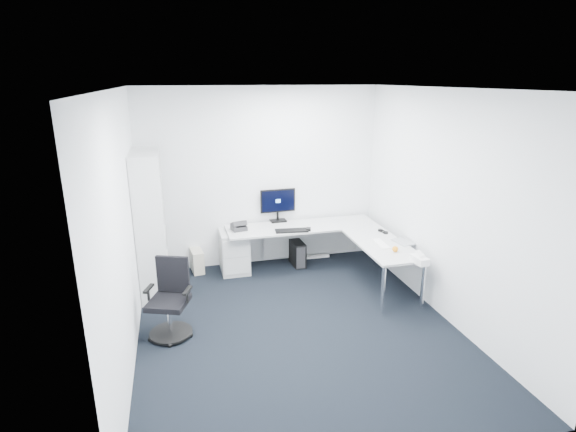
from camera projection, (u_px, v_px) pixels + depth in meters
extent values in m
plane|color=black|center=(298.00, 328.00, 5.24)|extent=(4.20, 4.20, 0.00)
plane|color=white|center=(300.00, 88.00, 4.45)|extent=(4.20, 4.20, 0.00)
cube|color=white|center=(261.00, 178.00, 6.79)|extent=(3.60, 0.02, 2.70)
cube|color=white|center=(387.00, 312.00, 2.90)|extent=(3.60, 0.02, 2.70)
cube|color=white|center=(123.00, 232.00, 4.42)|extent=(0.02, 4.20, 2.70)
cube|color=white|center=(446.00, 207.00, 5.27)|extent=(0.02, 4.20, 2.70)
cube|color=#B3B6B6|center=(234.00, 251.00, 6.71)|extent=(0.41, 0.51, 0.63)
cube|color=black|center=(297.00, 253.00, 6.98)|extent=(0.19, 0.39, 0.38)
cube|color=#B9B49D|center=(197.00, 261.00, 6.75)|extent=(0.20, 0.37, 0.34)
cube|color=white|center=(318.00, 256.00, 7.30)|extent=(0.38, 0.07, 0.04)
cube|color=black|center=(292.00, 231.00, 6.52)|extent=(0.49, 0.22, 0.02)
cube|color=black|center=(309.00, 229.00, 6.56)|extent=(0.09, 0.12, 0.03)
cube|color=white|center=(381.00, 244.00, 6.02)|extent=(0.13, 0.38, 0.01)
sphere|color=orange|center=(395.00, 249.00, 5.74)|extent=(0.08, 0.08, 0.08)
cube|color=white|center=(419.00, 260.00, 5.39)|extent=(0.15, 0.25, 0.08)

